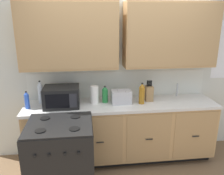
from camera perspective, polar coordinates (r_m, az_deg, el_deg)
The scene contains 13 objects.
ground_plane at distance 3.51m, azimuth 3.03°, elevation -19.77°, with size 8.00×8.00×0.00m, color brown.
wall_unit at distance 3.35m, azimuth 2.03°, elevation 8.61°, with size 3.93×0.40×2.36m.
counter_run at distance 3.51m, azimuth 2.35°, elevation -10.69°, with size 2.76×0.64×0.92m.
stove_range at distance 2.95m, azimuth -12.41°, elevation -17.00°, with size 0.76×0.68×0.95m.
microwave at distance 3.24m, azimuth -12.39°, elevation -2.23°, with size 0.48×0.37×0.28m.
toaster at distance 3.30m, azimuth 2.30°, elevation -2.35°, with size 0.28×0.18×0.19m.
knife_block at distance 3.45m, azimuth 9.09°, elevation -1.35°, with size 0.11×0.14×0.31m.
sink_faucet at distance 3.74m, azimuth 15.85°, elevation -0.57°, with size 0.02×0.02×0.20m, color #B2B5BA.
paper_towel_roll at distance 3.29m, azimuth -4.36°, elevation -1.81°, with size 0.12×0.12×0.26m, color white.
bottle_blue at distance 3.31m, azimuth -20.38°, elevation -2.93°, with size 0.06×0.06×0.24m.
bottle_amber at distance 3.29m, azimuth 7.42°, elevation -1.52°, with size 0.08×0.08×0.31m.
bottle_clear at distance 3.44m, azimuth -17.35°, elevation -1.15°, with size 0.07×0.07×0.33m.
bottle_green at distance 3.32m, azimuth -1.75°, elevation -1.73°, with size 0.08×0.08×0.25m.
Camera 1 is at (-0.52, -2.77, 2.10)m, focal length 36.83 mm.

